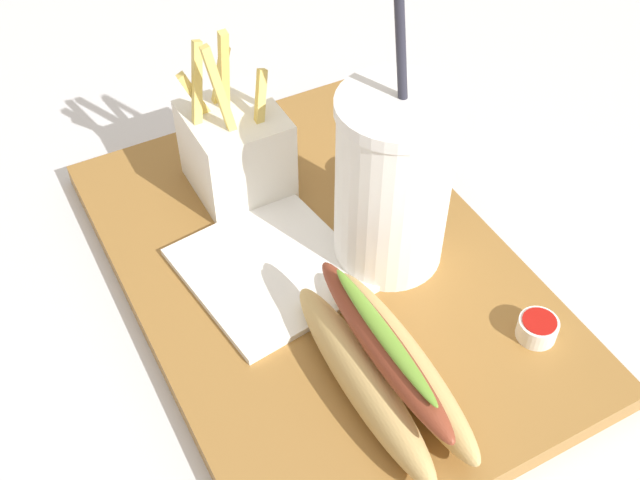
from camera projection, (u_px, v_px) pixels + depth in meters
name	position (u px, v px, depth m)	size (l,w,h in m)	color
ground_plane	(320.00, 288.00, 0.68)	(2.40, 2.40, 0.02)	silver
food_tray	(320.00, 273.00, 0.66)	(0.45, 0.30, 0.02)	olive
soda_cup	(393.00, 182.00, 0.61)	(0.09, 0.09, 0.25)	white
fries_basket	(236.00, 148.00, 0.69)	(0.08, 0.08, 0.16)	white
hot_dog_1	(381.00, 366.00, 0.55)	(0.19, 0.06, 0.07)	tan
ketchup_cup_1	(365.00, 170.00, 0.72)	(0.03, 0.03, 0.02)	white
ketchup_cup_2	(538.00, 327.00, 0.60)	(0.03, 0.03, 0.02)	white
napkin_stack	(271.00, 268.00, 0.65)	(0.14, 0.13, 0.01)	white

